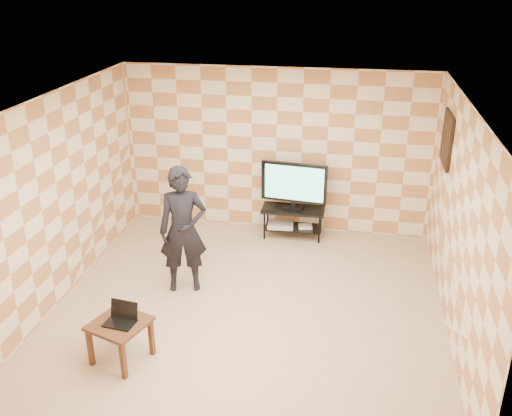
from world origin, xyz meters
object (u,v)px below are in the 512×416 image
(tv, at_px, (294,184))
(side_table, at_px, (120,329))
(tv_stand, at_px, (293,216))
(person, at_px, (183,230))

(tv, relative_size, side_table, 1.46)
(tv_stand, bearing_deg, tv, -83.18)
(tv, xyz_separation_m, side_table, (-1.54, -3.50, -0.52))
(side_table, relative_size, person, 0.41)
(tv, height_order, side_table, tv)
(tv, distance_m, person, 2.25)
(tv_stand, distance_m, tv, 0.56)
(tv, relative_size, person, 0.61)
(side_table, xyz_separation_m, person, (0.26, 1.64, 0.47))
(tv_stand, height_order, tv, tv)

